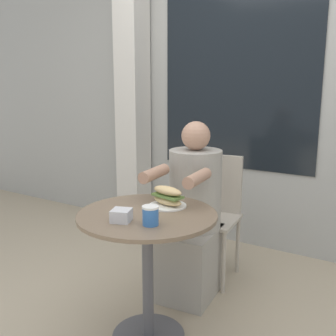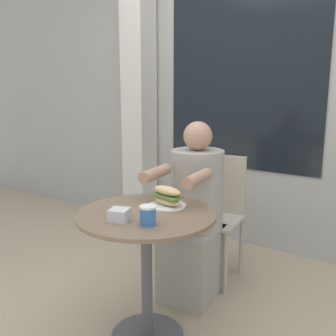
% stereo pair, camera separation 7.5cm
% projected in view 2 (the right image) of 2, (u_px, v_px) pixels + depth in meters
% --- Properties ---
extents(ground_plane, '(8.00, 8.00, 0.00)m').
position_uv_depth(ground_plane, '(148.00, 336.00, 2.17)').
color(ground_plane, tan).
extents(storefront_wall, '(8.00, 0.09, 2.80)m').
position_uv_depth(storefront_wall, '(263.00, 80.00, 3.15)').
color(storefront_wall, '#9E9E99').
rests_on(storefront_wall, ground_plane).
extents(lattice_pillar, '(0.24, 0.24, 2.40)m').
position_uv_depth(lattice_pillar, '(139.00, 103.00, 3.66)').
color(lattice_pillar, beige).
rests_on(lattice_pillar, ground_plane).
extents(cafe_table, '(0.72, 0.72, 0.72)m').
position_uv_depth(cafe_table, '(146.00, 247.00, 2.06)').
color(cafe_table, brown).
rests_on(cafe_table, ground_plane).
extents(diner_chair, '(0.42, 0.42, 0.87)m').
position_uv_depth(diner_chair, '(217.00, 205.00, 2.80)').
color(diner_chair, '#ADA393').
rests_on(diner_chair, ground_plane).
extents(seated_diner, '(0.39, 0.62, 1.14)m').
position_uv_depth(seated_diner, '(194.00, 223.00, 2.52)').
color(seated_diner, gray).
rests_on(seated_diner, ground_plane).
extents(sandwich_on_plate, '(0.21, 0.21, 0.11)m').
position_uv_depth(sandwich_on_plate, '(167.00, 198.00, 2.12)').
color(sandwich_on_plate, white).
rests_on(sandwich_on_plate, cafe_table).
extents(drink_cup, '(0.08, 0.08, 0.09)m').
position_uv_depth(drink_cup, '(148.00, 215.00, 1.84)').
color(drink_cup, '#336BB7').
rests_on(drink_cup, cafe_table).
extents(napkin_box, '(0.12, 0.12, 0.06)m').
position_uv_depth(napkin_box, '(119.00, 215.00, 1.89)').
color(napkin_box, silver).
rests_on(napkin_box, cafe_table).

